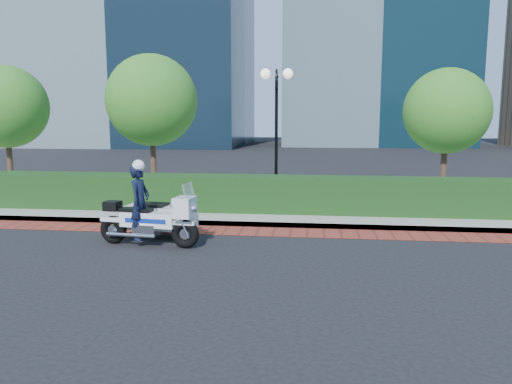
# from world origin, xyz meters

# --- Properties ---
(ground) EXTENTS (120.00, 120.00, 0.00)m
(ground) POSITION_xyz_m (0.00, 0.00, 0.00)
(ground) COLOR black
(ground) RESTS_ON ground
(brick_strip) EXTENTS (60.00, 1.00, 0.01)m
(brick_strip) POSITION_xyz_m (0.00, 1.50, 0.01)
(brick_strip) COLOR maroon
(brick_strip) RESTS_ON ground
(sidewalk) EXTENTS (60.00, 8.00, 0.15)m
(sidewalk) POSITION_xyz_m (0.00, 6.00, 0.07)
(sidewalk) COLOR gray
(sidewalk) RESTS_ON ground
(hedge_main) EXTENTS (18.00, 1.20, 1.00)m
(hedge_main) POSITION_xyz_m (0.00, 3.60, 0.65)
(hedge_main) COLOR black
(hedge_main) RESTS_ON sidewalk
(lamppost) EXTENTS (1.02, 0.70, 4.21)m
(lamppost) POSITION_xyz_m (1.00, 5.20, 2.96)
(lamppost) COLOR black
(lamppost) RESTS_ON sidewalk
(tree_a) EXTENTS (3.00, 3.00, 4.58)m
(tree_a) POSITION_xyz_m (-9.00, 6.50, 3.22)
(tree_a) COLOR #332319
(tree_a) RESTS_ON sidewalk
(tree_b) EXTENTS (3.20, 3.20, 4.89)m
(tree_b) POSITION_xyz_m (-3.50, 6.50, 3.43)
(tree_b) COLOR #332319
(tree_b) RESTS_ON sidewalk
(tree_c) EXTENTS (2.80, 2.80, 4.30)m
(tree_c) POSITION_xyz_m (6.50, 6.50, 3.05)
(tree_c) COLOR #332319
(tree_c) RESTS_ON sidewalk
(police_motorcycle) EXTENTS (2.39, 1.82, 1.94)m
(police_motorcycle) POSITION_xyz_m (-1.48, 0.18, 0.66)
(police_motorcycle) COLOR black
(police_motorcycle) RESTS_ON ground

